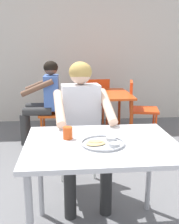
{
  "coord_description": "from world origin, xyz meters",
  "views": [
    {
      "loc": [
        -0.19,
        -1.64,
        1.39
      ],
      "look_at": [
        -0.01,
        0.31,
        0.91
      ],
      "focal_mm": 43.37,
      "sensor_mm": 36.0,
      "label": 1
    }
  ],
  "objects_px": {
    "patron_background": "(45,94)",
    "drinking_cup": "(68,133)",
    "thali_tray": "(103,143)",
    "chair_red_right": "(138,105)",
    "chair_red_far": "(96,100)",
    "table_foreground": "(101,154)",
    "chair_foreground": "(79,139)",
    "table_background_red": "(100,98)",
    "chair_red_left": "(57,110)",
    "diner_foreground": "(82,120)"
  },
  "relations": [
    {
      "from": "thali_tray",
      "to": "chair_red_left",
      "type": "bearing_deg",
      "value": 99.11
    },
    {
      "from": "table_foreground",
      "to": "chair_red_far",
      "type": "xyz_separation_m",
      "value": [
        0.28,
        2.77,
        -0.17
      ]
    },
    {
      "from": "drinking_cup",
      "to": "patron_background",
      "type": "height_order",
      "value": "patron_background"
    },
    {
      "from": "drinking_cup",
      "to": "chair_red_left",
      "type": "height_order",
      "value": "drinking_cup"
    },
    {
      "from": "chair_red_far",
      "to": "patron_background",
      "type": "height_order",
      "value": "patron_background"
    },
    {
      "from": "table_foreground",
      "to": "chair_red_right",
      "type": "distance_m",
      "value": 2.39
    },
    {
      "from": "thali_tray",
      "to": "chair_red_left",
      "type": "xyz_separation_m",
      "value": [
        -0.36,
        2.24,
        -0.3
      ]
    },
    {
      "from": "chair_red_left",
      "to": "chair_foreground",
      "type": "bearing_deg",
      "value": -79.74
    },
    {
      "from": "chair_red_right",
      "to": "chair_red_far",
      "type": "bearing_deg",
      "value": 136.97
    },
    {
      "from": "thali_tray",
      "to": "drinking_cup",
      "type": "height_order",
      "value": "drinking_cup"
    },
    {
      "from": "thali_tray",
      "to": "table_background_red",
      "type": "relative_size",
      "value": 0.32
    },
    {
      "from": "chair_foreground",
      "to": "table_background_red",
      "type": "xyz_separation_m",
      "value": [
        0.38,
        1.36,
        0.14
      ]
    },
    {
      "from": "chair_red_left",
      "to": "table_background_red",
      "type": "bearing_deg",
      "value": -0.8
    },
    {
      "from": "table_foreground",
      "to": "chair_foreground",
      "type": "bearing_deg",
      "value": 97.32
    },
    {
      "from": "chair_red_left",
      "to": "patron_background",
      "type": "distance_m",
      "value": 0.29
    },
    {
      "from": "thali_tray",
      "to": "table_foreground",
      "type": "bearing_deg",
      "value": 96.52
    },
    {
      "from": "table_foreground",
      "to": "drinking_cup",
      "type": "xyz_separation_m",
      "value": [
        -0.23,
        0.09,
        0.13
      ]
    },
    {
      "from": "drinking_cup",
      "to": "chair_foreground",
      "type": "height_order",
      "value": "drinking_cup"
    },
    {
      "from": "thali_tray",
      "to": "patron_background",
      "type": "distance_m",
      "value": 2.29
    },
    {
      "from": "chair_foreground",
      "to": "chair_red_far",
      "type": "distance_m",
      "value": 1.99
    },
    {
      "from": "drinking_cup",
      "to": "chair_red_far",
      "type": "distance_m",
      "value": 2.74
    },
    {
      "from": "patron_background",
      "to": "chair_red_far",
      "type": "bearing_deg",
      "value": 35.82
    },
    {
      "from": "diner_foreground",
      "to": "table_background_red",
      "type": "distance_m",
      "value": 1.63
    },
    {
      "from": "table_background_red",
      "to": "chair_red_far",
      "type": "bearing_deg",
      "value": 88.54
    },
    {
      "from": "drinking_cup",
      "to": "diner_foreground",
      "type": "relative_size",
      "value": 0.07
    },
    {
      "from": "chair_foreground",
      "to": "chair_red_left",
      "type": "distance_m",
      "value": 1.39
    },
    {
      "from": "diner_foreground",
      "to": "thali_tray",
      "type": "bearing_deg",
      "value": -81.52
    },
    {
      "from": "thali_tray",
      "to": "chair_red_far",
      "type": "xyz_separation_m",
      "value": [
        0.28,
        2.81,
        -0.27
      ]
    },
    {
      "from": "chair_foreground",
      "to": "patron_background",
      "type": "distance_m",
      "value": 1.44
    },
    {
      "from": "patron_background",
      "to": "drinking_cup",
      "type": "bearing_deg",
      "value": -81.89
    },
    {
      "from": "table_foreground",
      "to": "chair_foreground",
      "type": "height_order",
      "value": "chair_foreground"
    },
    {
      "from": "table_background_red",
      "to": "chair_red_right",
      "type": "height_order",
      "value": "chair_red_right"
    },
    {
      "from": "drinking_cup",
      "to": "patron_background",
      "type": "distance_m",
      "value": 2.12
    },
    {
      "from": "patron_background",
      "to": "diner_foreground",
      "type": "bearing_deg",
      "value": -74.71
    },
    {
      "from": "drinking_cup",
      "to": "chair_red_right",
      "type": "height_order",
      "value": "chair_red_right"
    },
    {
      "from": "drinking_cup",
      "to": "chair_red_far",
      "type": "relative_size",
      "value": 0.1
    },
    {
      "from": "chair_foreground",
      "to": "chair_red_left",
      "type": "height_order",
      "value": "chair_foreground"
    },
    {
      "from": "chair_foreground",
      "to": "diner_foreground",
      "type": "height_order",
      "value": "diner_foreground"
    },
    {
      "from": "chair_foreground",
      "to": "diner_foreground",
      "type": "distance_m",
      "value": 0.34
    },
    {
      "from": "chair_foreground",
      "to": "table_background_red",
      "type": "relative_size",
      "value": 0.9
    },
    {
      "from": "diner_foreground",
      "to": "chair_red_right",
      "type": "distance_m",
      "value": 1.9
    },
    {
      "from": "chair_foreground",
      "to": "chair_red_right",
      "type": "bearing_deg",
      "value": 55.16
    },
    {
      "from": "drinking_cup",
      "to": "chair_foreground",
      "type": "relative_size",
      "value": 0.1
    },
    {
      "from": "table_background_red",
      "to": "chair_red_right",
      "type": "relative_size",
      "value": 1.06
    },
    {
      "from": "drinking_cup",
      "to": "patron_background",
      "type": "relative_size",
      "value": 0.07
    },
    {
      "from": "chair_red_left",
      "to": "chair_red_right",
      "type": "height_order",
      "value": "chair_red_right"
    },
    {
      "from": "diner_foreground",
      "to": "chair_red_left",
      "type": "relative_size",
      "value": 1.56
    },
    {
      "from": "thali_tray",
      "to": "chair_red_right",
      "type": "distance_m",
      "value": 2.44
    },
    {
      "from": "thali_tray",
      "to": "patron_background",
      "type": "height_order",
      "value": "patron_background"
    },
    {
      "from": "chair_red_left",
      "to": "chair_red_right",
      "type": "distance_m",
      "value": 1.22
    }
  ]
}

